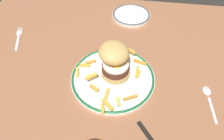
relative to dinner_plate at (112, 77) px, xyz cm
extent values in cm
cube|color=#925D3E|center=(0.30, -3.10, -2.84)|extent=(123.35, 109.33, 4.00)
cylinder|color=white|center=(0.00, 0.00, -0.24)|extent=(27.81, 27.81, 1.20)
torus|color=#196033|center=(0.00, 0.00, 0.36)|extent=(27.41, 27.41, 0.80)
cylinder|color=tan|center=(1.00, 1.26, 1.66)|extent=(9.36, 9.36, 1.80)
cylinder|color=#4A281C|center=(1.00, 1.26, 3.76)|extent=(8.85, 8.85, 2.39)
cylinder|color=white|center=(1.00, 1.26, 5.20)|extent=(8.25, 8.25, 0.50)
ellipsoid|color=yellow|center=(1.41, 0.49, 5.87)|extent=(2.60, 2.60, 1.40)
ellipsoid|color=tan|center=(-0.19, 2.22, 9.55)|extent=(13.70, 13.82, 6.11)
cube|color=gold|center=(-4.76, -5.96, 1.22)|extent=(3.34, 2.62, 0.92)
cube|color=gold|center=(0.74, -11.26, 1.19)|extent=(4.07, 3.60, 0.84)
cube|color=gold|center=(8.34, 1.49, 1.20)|extent=(1.79, 3.15, 0.87)
cube|color=gold|center=(8.09, 3.15, 1.14)|extent=(0.93, 3.49, 0.75)
cube|color=gold|center=(4.97, 11.54, 2.09)|extent=(4.34, 3.43, 0.88)
cube|color=gold|center=(-8.27, 4.96, 1.15)|extent=(3.40, 2.13, 0.76)
cube|color=gold|center=(-4.02, 12.11, 1.20)|extent=(4.44, 3.04, 0.88)
cube|color=gold|center=(-0.58, -7.80, 1.23)|extent=(1.27, 4.40, 0.93)
cube|color=gold|center=(-3.94, 10.15, 1.17)|extent=(2.23, 3.07, 0.81)
cube|color=gold|center=(-0.98, -12.74, 1.18)|extent=(1.58, 3.13, 0.82)
cube|color=gold|center=(8.77, 7.24, 1.16)|extent=(4.76, 2.21, 0.80)
cube|color=gold|center=(4.24, 8.70, 2.64)|extent=(0.92, 4.32, 0.75)
cube|color=gold|center=(-11.64, -0.32, 1.14)|extent=(1.68, 3.92, 0.76)
cube|color=gold|center=(-6.27, -3.31, 3.25)|extent=(3.57, 3.15, 1.00)
cube|color=gold|center=(-9.96, 3.10, 1.17)|extent=(3.50, 0.84, 0.81)
cube|color=#E6B74D|center=(3.19, -9.76, 1.19)|extent=(1.67, 3.06, 0.86)
cube|color=#CB8A34|center=(6.67, -8.29, 1.88)|extent=(4.36, 2.69, 0.74)
cylinder|color=white|center=(3.53, 36.93, -0.24)|extent=(17.10, 17.10, 1.20)
torus|color=#4C4C51|center=(3.53, 36.93, 0.36)|extent=(16.70, 16.70, 0.80)
cube|color=silver|center=(-39.59, 13.11, -0.66)|extent=(4.08, 9.81, 0.36)
cube|color=silver|center=(-41.47, 18.81, -0.66)|extent=(2.84, 2.97, 0.32)
cube|color=silver|center=(-42.88, 20.66, -0.66)|extent=(1.00, 2.36, 0.28)
cube|color=silver|center=(-42.40, 20.82, -0.66)|extent=(1.00, 2.36, 0.28)
cube|color=silver|center=(-41.93, 20.98, -0.66)|extent=(1.00, 2.36, 0.28)
cube|color=silver|center=(-41.45, 21.13, -0.66)|extent=(1.00, 2.36, 0.28)
cube|color=black|center=(12.09, -17.64, -0.54)|extent=(5.88, 7.04, 0.70)
cube|color=silver|center=(31.19, -7.45, -0.64)|extent=(1.47, 9.03, 0.32)
ellipsoid|color=silver|center=(30.67, -0.47, -0.44)|extent=(2.86, 3.79, 0.90)
camera|label=1|loc=(5.94, -41.83, 52.36)|focal=32.49mm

